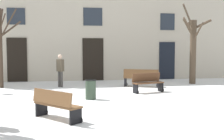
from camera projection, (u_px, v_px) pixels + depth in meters
The scene contains 9 objects.
ground_plane at pixel (120, 105), 9.93m from camera, with size 29.89×29.89×0.00m, color white.
building_facade at pixel (95, 23), 17.97m from camera, with size 18.68×0.60×7.33m.
tree_left_of_center at pixel (1, 44), 14.44m from camera, with size 1.63×1.65×4.26m.
tree_near_facade at pixel (193, 47), 16.14m from camera, with size 1.89×1.64×4.52m.
litter_bin at pixel (91, 89), 11.15m from camera, with size 0.45×0.45×0.79m.
bench_by_litter_bin at pixel (56, 105), 7.85m from camera, with size 1.43×1.54×0.87m.
bench_facing_shops at pixel (148, 83), 12.96m from camera, with size 1.59×0.86×0.91m.
bench_back_to_back_right at pixel (141, 78), 14.89m from camera, with size 1.91×1.22×0.96m.
person_near_bench at pixel (60, 69), 14.76m from camera, with size 0.42×0.43×1.74m.
Camera 1 is at (-1.89, -9.63, 1.99)m, focal length 44.53 mm.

